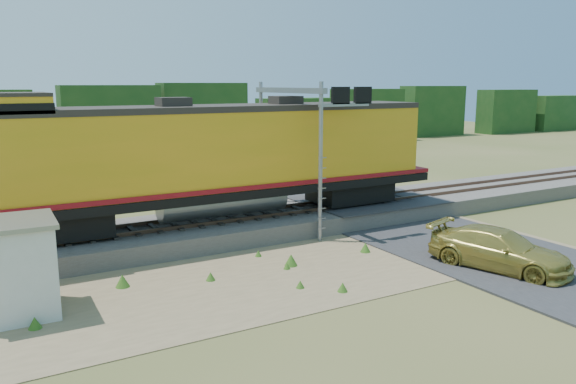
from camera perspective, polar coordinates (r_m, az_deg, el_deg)
ground at (r=21.31m, az=3.20°, el=-7.78°), size 140.00×140.00×0.00m
ballast at (r=26.23m, az=-3.94°, el=-3.29°), size 70.00×5.00×0.80m
rails at (r=26.12m, az=-3.95°, el=-2.27°), size 70.00×1.54×0.16m
dirt_shoulder at (r=20.76m, az=-2.25°, el=-8.24°), size 26.00×8.00×0.03m
road at (r=26.12m, az=15.34°, el=-4.43°), size 7.00×66.00×0.86m
tree_line_north at (r=56.14m, az=-18.48°, el=6.53°), size 130.00×3.00×6.50m
weed_clumps at (r=19.82m, az=-5.61°, el=-9.28°), size 15.00×6.20×0.56m
locomotive at (r=24.97m, az=-7.34°, el=3.65°), size 21.56×3.29×5.56m
shed at (r=18.57m, az=-26.12°, el=-6.96°), size 2.53×2.53×2.93m
signal_gantry at (r=26.06m, az=1.43°, el=7.36°), size 2.75×6.20×6.93m
car at (r=22.46m, az=20.66°, el=-5.48°), size 3.62×5.61×1.51m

